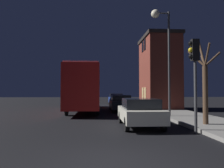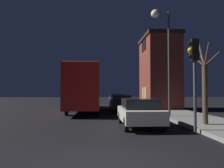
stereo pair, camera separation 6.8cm
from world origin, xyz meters
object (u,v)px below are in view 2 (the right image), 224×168
car_far_lane (116,99)px  streetlamp (161,35)px  traffic_light (194,65)px  car_mid_lane (120,103)px  bare_tree (204,84)px  car_near_lane (139,112)px  bus (86,86)px

car_far_lane → streetlamp: bearing=-82.3°
traffic_light → car_mid_lane: bearing=101.2°
car_far_lane → bare_tree: bearing=-80.4°
streetlamp → car_mid_lane: streetlamp is taller
car_near_lane → streetlamp: bearing=57.6°
streetlamp → traffic_light: streetlamp is taller
car_near_lane → car_far_lane: car_far_lane is taller
car_near_lane → traffic_light: bearing=-43.6°
bare_tree → bus: bearing=124.1°
car_near_lane → bus: bearing=109.4°
streetlamp → car_mid_lane: (-2.19, 5.17, -4.69)m
bus → car_far_lane: 8.92m
streetlamp → bare_tree: size_ratio=1.67×
traffic_light → car_mid_lane: traffic_light is taller
traffic_light → car_mid_lane: (-2.05, 10.32, -2.08)m
bus → car_mid_lane: bearing=-10.5°
streetlamp → car_far_lane: streetlamp is taller
car_mid_lane → car_far_lane: size_ratio=1.06×
streetlamp → car_mid_lane: 7.32m
streetlamp → traffic_light: size_ratio=1.78×
bus → car_near_lane: bearing=-70.6°
bus → car_far_lane: bus is taller
car_near_lane → bare_tree: bearing=-5.8°
streetlamp → car_far_lane: 14.75m
bus → car_far_lane: bearing=67.4°
car_near_lane → car_far_lane: (0.21, 17.15, 0.02)m
bus → traffic_light: bearing=-64.8°
streetlamp → bus: size_ratio=0.59×
car_near_lane → car_mid_lane: bearing=90.7°
car_mid_lane → car_far_lane: 8.70m
bus → bare_tree: bearing=-55.9°
streetlamp → bus: (-5.27, 5.74, -3.22)m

